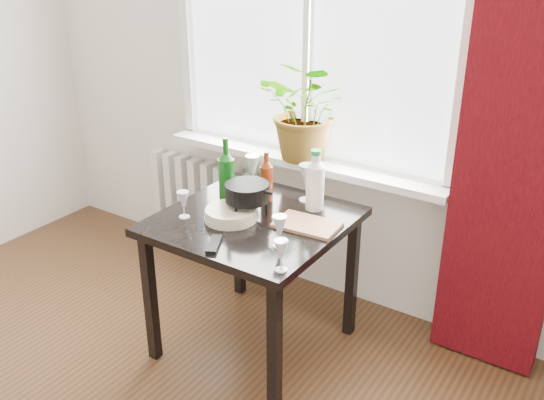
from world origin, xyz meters
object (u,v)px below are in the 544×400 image
Objects in this scene: table at (253,235)px; cleaning_bottle at (315,179)px; wineglass_back_center at (307,182)px; radiator at (203,201)px; wine_bottle_right at (226,170)px; tv_remote at (214,244)px; wineglass_front_right at (280,231)px; plate_stack at (231,214)px; wine_bottle_left at (226,169)px; potted_plant at (308,110)px; wineglass_front_left at (184,204)px; wineglass_back_left at (253,171)px; fondue_pot at (247,200)px; wineglass_far_right at (281,255)px; bottle_amber at (267,176)px; cutting_board at (307,225)px.

table is 2.71× the size of cleaning_bottle.
wineglass_back_center is (0.11, 0.31, 0.19)m from table.
wine_bottle_right is at bearing -41.09° from radiator.
wineglass_front_right is at bearing 4.84° from tv_remote.
plate_stack is at bearing -129.75° from cleaning_bottle.
wine_bottle_left is 1.15× the size of plate_stack.
potted_plant reaches higher than wine_bottle_right.
wineglass_front_left is 0.54× the size of plate_stack.
wine_bottle_left is at bearing 94.46° from tv_remote.
wineglass_back_center is at bearing 1.09° from wineglass_back_left.
fondue_pot is at bearing 148.99° from wineglass_front_right.
wineglass_front_left is at bearing -105.84° from potted_plant.
wineglass_far_right is (0.59, -0.41, -0.10)m from wine_bottle_right.
tv_remote is (0.06, -0.33, -0.07)m from fondue_pot.
wine_bottle_left is 0.62m from wineglass_front_right.
potted_plant reaches higher than wineglass_front_left.
bottle_amber is at bearing 61.30° from wineglass_front_left.
cleaning_bottle reaches higher than plate_stack.
fondue_pot is (-0.42, 0.35, 0.01)m from wineglass_far_right.
wineglass_back_center reaches higher than radiator.
cleaning_bottle is at bearing 12.91° from wine_bottle_left.
wineglass_back_left is 0.35m from fondue_pot.
table is 3.21× the size of bottle_amber.
bottle_amber is 0.84× the size of cleaning_bottle.
bottle_amber is 0.45m from wineglass_front_left.
wineglass_back_center is 0.44m from plate_stack.
wineglass_far_right is 0.53m from plate_stack.
cleaning_bottle is at bearing 46.30° from tv_remote.
wineglass_back_left is 0.75× the size of fondue_pot.
radiator is at bearing 153.07° from cutting_board.
radiator is at bearing 151.79° from bottle_amber.
wineglass_back_center is at bearing 70.53° from table.
wine_bottle_left reaches higher than bottle_amber.
plate_stack is (0.13, -0.15, -0.15)m from wine_bottle_right.
radiator is 1.62m from wineglass_far_right.
wineglass_back_center is at bearing 31.29° from bottle_amber.
cleaning_bottle is 2.08× the size of wineglass_front_right.
wineglass_far_right is at bearing -30.08° from plate_stack.
wine_bottle_right reaches higher than wineglass_far_right.
plate_stack is (-0.02, -0.67, -0.35)m from potted_plant.
bottle_amber is 0.70m from wineglass_far_right.
tv_remote is (-0.09, -0.64, -0.09)m from wineglass_back_center.
tv_remote is at bearing -58.35° from wine_bottle_left.
table is 3.37× the size of plate_stack.
wineglass_back_left is at bearing -27.10° from radiator.
potted_plant is 3.50× the size of tv_remote.
table is (0.85, -0.63, 0.27)m from radiator.
cutting_board is (0.48, -0.24, -0.08)m from wineglass_back_left.
tv_remote is at bearing -97.93° from wineglass_back_center.
potted_plant is at bearing 88.04° from plate_stack.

